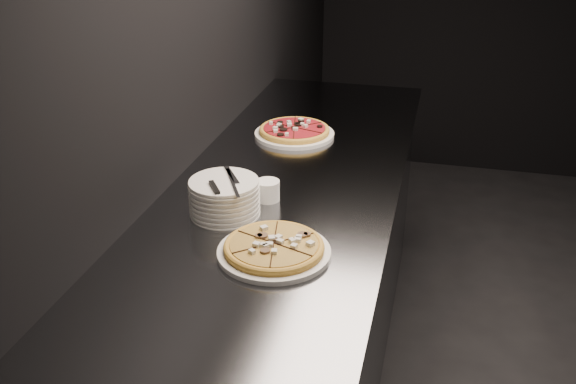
% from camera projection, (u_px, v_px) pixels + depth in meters
% --- Properties ---
extents(wall_left, '(0.02, 5.00, 2.80)m').
position_uv_depth(wall_left, '(171.00, 32.00, 2.00)').
color(wall_left, black).
rests_on(wall_left, floor).
extents(counter, '(0.74, 2.44, 0.92)m').
position_uv_depth(counter, '(287.00, 298.00, 2.33)').
color(counter, slate).
rests_on(counter, floor).
extents(pizza_mushroom, '(0.35, 0.35, 0.04)m').
position_uv_depth(pizza_mushroom, '(274.00, 248.00, 1.71)').
color(pizza_mushroom, white).
rests_on(pizza_mushroom, counter).
extents(pizza_tomato, '(0.35, 0.35, 0.04)m').
position_uv_depth(pizza_tomato, '(294.00, 131.00, 2.52)').
color(pizza_tomato, white).
rests_on(pizza_tomato, counter).
extents(plate_stack, '(0.21, 0.21, 0.11)m').
position_uv_depth(plate_stack, '(224.00, 197.00, 1.91)').
color(plate_stack, white).
rests_on(plate_stack, counter).
extents(cutlery, '(0.10, 0.21, 0.01)m').
position_uv_depth(cutlery, '(225.00, 182.00, 1.87)').
color(cutlery, silver).
rests_on(cutlery, plate_stack).
extents(ramekin, '(0.07, 0.07, 0.06)m').
position_uv_depth(ramekin, '(268.00, 190.00, 2.00)').
color(ramekin, white).
rests_on(ramekin, counter).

